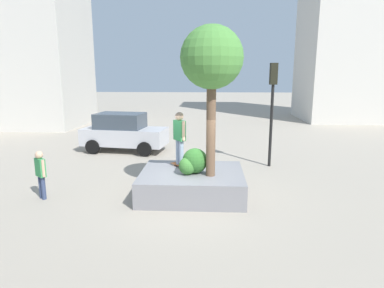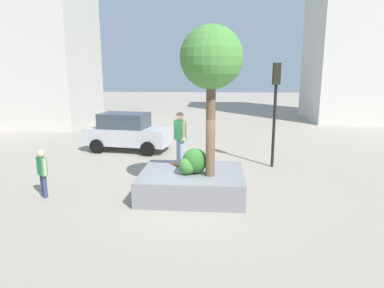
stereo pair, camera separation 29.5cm
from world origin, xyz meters
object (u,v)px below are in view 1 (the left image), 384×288
at_px(skateboarder, 180,135).
at_px(traffic_light_corner, 272,97).
at_px(sedan_parked, 124,132).
at_px(planter_ledge, 192,183).
at_px(plaza_tree, 212,60).
at_px(skateboard, 180,165).
at_px(bystander_watching, 41,171).

bearing_deg(skateboarder, traffic_light_corner, 40.88).
bearing_deg(sedan_parked, skateboarder, -58.74).
xyz_separation_m(planter_ledge, plaza_tree, (0.59, -0.38, 3.83)).
bearing_deg(skateboarder, planter_ledge, -50.24).
distance_m(skateboarder, traffic_light_corner, 4.76).
bearing_deg(skateboard, skateboarder, -75.96).
bearing_deg(bystander_watching, plaza_tree, 2.56).
xyz_separation_m(traffic_light_corner, bystander_watching, (-7.71, -4.18, -2.03)).
bearing_deg(skateboarder, skateboard, 104.04).
distance_m(plaza_tree, skateboard, 3.65).
relative_size(planter_ledge, plaza_tree, 0.73).
relative_size(plaza_tree, skateboarder, 2.50).
bearing_deg(plaza_tree, traffic_light_corner, 57.73).
distance_m(skateboard, skateboarder, 1.04).
height_order(skateboard, skateboarder, skateboarder).
height_order(skateboarder, bystander_watching, skateboarder).
distance_m(planter_ledge, traffic_light_corner, 5.35).
bearing_deg(sedan_parked, skateboard, -58.74).
bearing_deg(plaza_tree, bystander_watching, -177.44).
height_order(skateboard, traffic_light_corner, traffic_light_corner).
distance_m(skateboarder, bystander_watching, 4.46).
relative_size(plaza_tree, skateboard, 5.95).
bearing_deg(bystander_watching, traffic_light_corner, 28.45).
distance_m(planter_ledge, skateboard, 0.81).
height_order(sedan_parked, traffic_light_corner, traffic_light_corner).
distance_m(plaza_tree, skateboarder, 2.71).
relative_size(skateboard, sedan_parked, 0.17).
distance_m(sedan_parked, traffic_light_corner, 7.48).
distance_m(traffic_light_corner, bystander_watching, 9.00).
height_order(planter_ledge, sedan_parked, sedan_parked).
bearing_deg(plaza_tree, skateboarder, 138.62).
relative_size(plaza_tree, traffic_light_corner, 1.04).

